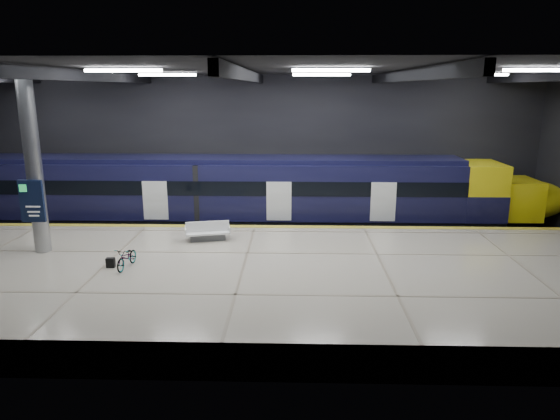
{
  "coord_description": "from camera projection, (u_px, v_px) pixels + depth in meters",
  "views": [
    {
      "loc": [
        1.78,
        -19.3,
        7.32
      ],
      "look_at": [
        1.2,
        1.5,
        2.2
      ],
      "focal_mm": 32.0,
      "sensor_mm": 36.0,
      "label": 1
    }
  ],
  "objects": [
    {
      "name": "info_column",
      "position": [
        33.0,
        166.0,
        18.69
      ],
      "size": [
        0.9,
        0.78,
        6.9
      ],
      "color": "#9EA0A5",
      "rests_on": "platform"
    },
    {
      "name": "ground",
      "position": [
        250.0,
        270.0,
        20.53
      ],
      "size": [
        30.0,
        30.0,
        0.0
      ],
      "primitive_type": "plane",
      "color": "black",
      "rests_on": "ground"
    },
    {
      "name": "bicycle",
      "position": [
        127.0,
        257.0,
        17.63
      ],
      "size": [
        0.68,
        1.5,
        0.76
      ],
      "primitive_type": "imported",
      "rotation": [
        0.0,
        0.0,
        -0.12
      ],
      "color": "#99999E",
      "rests_on": "platform"
    },
    {
      "name": "train",
      "position": [
        256.0,
        194.0,
        25.38
      ],
      "size": [
        29.4,
        2.84,
        3.79
      ],
      "color": "black",
      "rests_on": "ground"
    },
    {
      "name": "rails",
      "position": [
        259.0,
        231.0,
        25.85
      ],
      "size": [
        30.0,
        1.52,
        0.16
      ],
      "color": "gray",
      "rests_on": "ground"
    },
    {
      "name": "room_shell",
      "position": [
        248.0,
        130.0,
        19.17
      ],
      "size": [
        30.1,
        16.1,
        8.05
      ],
      "color": "black",
      "rests_on": "ground"
    },
    {
      "name": "bench",
      "position": [
        208.0,
        234.0,
        20.83
      ],
      "size": [
        1.98,
        1.15,
        0.82
      ],
      "rotation": [
        0.0,
        0.0,
        0.22
      ],
      "color": "#595B60",
      "rests_on": "platform"
    },
    {
      "name": "safety_strip",
      "position": [
        255.0,
        226.0,
        22.94
      ],
      "size": [
        30.0,
        0.4,
        0.01
      ],
      "primitive_type": "cube",
      "color": "gold",
      "rests_on": "platform"
    },
    {
      "name": "platform",
      "position": [
        244.0,
        281.0,
        17.98
      ],
      "size": [
        30.0,
        11.0,
        1.1
      ],
      "primitive_type": "cube",
      "color": "beige",
      "rests_on": "ground"
    },
    {
      "name": "pannier_bag",
      "position": [
        111.0,
        263.0,
        17.69
      ],
      "size": [
        0.31,
        0.19,
        0.35
      ],
      "primitive_type": "cube",
      "rotation": [
        0.0,
        0.0,
        0.05
      ],
      "color": "black",
      "rests_on": "platform"
    }
  ]
}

